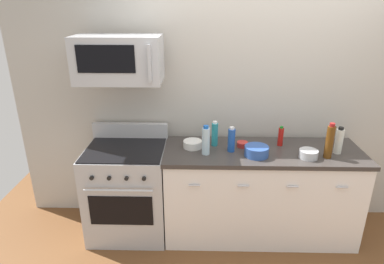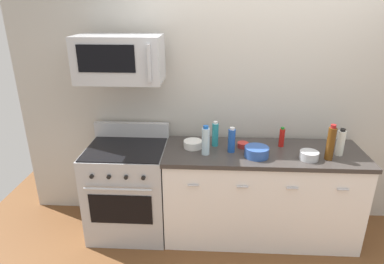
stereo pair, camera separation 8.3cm
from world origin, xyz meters
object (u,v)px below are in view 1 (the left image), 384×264
object	(u,v)px
bottle_water_clear	(206,141)
range_oven	(128,190)
bowl_white_ceramic	(193,144)
bottle_soda_blue	(231,140)
bottle_wine_amber	(330,142)
bowl_blue_mixing	(257,151)
bottle_dish_soap	(215,134)
microwave	(119,59)
bowl_steel_prep	(308,154)
bottle_vinegar_white	(339,141)
bottle_hot_sauce_red	(281,136)
bowl_red_small	(242,144)

from	to	relation	value
bottle_water_clear	range_oven	bearing A→B (deg)	172.73
bowl_white_ceramic	bottle_soda_blue	bearing A→B (deg)	-11.73
bottle_wine_amber	bowl_blue_mixing	size ratio (longest dim) A/B	1.49
bottle_dish_soap	bowl_white_ceramic	size ratio (longest dim) A/B	1.38
microwave	bottle_soda_blue	world-z (taller)	microwave
range_oven	bottle_dish_soap	bearing A→B (deg)	6.81
bottle_wine_amber	bowl_steel_prep	world-z (taller)	bottle_wine_amber
bowl_white_ceramic	bowl_steel_prep	size ratio (longest dim) A/B	1.08
bottle_water_clear	bottle_vinegar_white	xyz separation A→B (m)	(1.21, 0.05, -0.01)
bottle_hot_sauce_red	bowl_white_ceramic	distance (m)	0.85
bottle_water_clear	bowl_red_small	distance (m)	0.41
bottle_vinegar_white	bowl_white_ceramic	distance (m)	1.34
range_oven	microwave	distance (m)	1.28
bottle_dish_soap	bowl_steel_prep	world-z (taller)	bottle_dish_soap
bottle_water_clear	microwave	bearing A→B (deg)	169.44
bottle_dish_soap	bottle_soda_blue	bearing A→B (deg)	-41.85
bottle_water_clear	bottle_hot_sauce_red	distance (m)	0.75
bottle_hot_sauce_red	bowl_blue_mixing	bearing A→B (deg)	-137.80
range_oven	bottle_vinegar_white	world-z (taller)	bottle_vinegar_white
bottle_water_clear	bottle_hot_sauce_red	bearing A→B (deg)	16.55
bowl_red_small	bowl_steel_prep	distance (m)	0.60
bowl_red_small	bottle_wine_amber	bearing A→B (deg)	-16.60
bottle_hot_sauce_red	bowl_blue_mixing	xyz separation A→B (m)	(-0.26, -0.24, -0.04)
bottle_hot_sauce_red	bottle_vinegar_white	xyz separation A→B (m)	(0.49, -0.16, 0.03)
bottle_water_clear	bowl_white_ceramic	xyz separation A→B (m)	(-0.12, 0.14, -0.09)
bottle_dish_soap	bottle_water_clear	bearing A→B (deg)	-113.92
range_oven	bowl_blue_mixing	world-z (taller)	range_oven
bottle_water_clear	bowl_white_ceramic	size ratio (longest dim) A/B	1.55
microwave	bowl_blue_mixing	xyz separation A→B (m)	(1.22, -0.17, -0.78)
bottle_hot_sauce_red	bowl_steel_prep	size ratio (longest dim) A/B	1.18
microwave	bottle_vinegar_white	distance (m)	2.10
bottle_soda_blue	bottle_water_clear	bearing A→B (deg)	-164.47
range_oven	bowl_white_ceramic	bearing A→B (deg)	3.85
microwave	bowl_blue_mixing	world-z (taller)	microwave
bottle_water_clear	bottle_vinegar_white	bearing A→B (deg)	2.47
microwave	bowl_red_small	bearing A→B (deg)	1.53
bottle_wine_amber	range_oven	bearing A→B (deg)	175.57
bottle_wine_amber	bottle_water_clear	world-z (taller)	bottle_wine_amber
range_oven	microwave	size ratio (longest dim) A/B	1.44
range_oven	bottle_wine_amber	distance (m)	1.95
microwave	bowl_red_small	xyz separation A→B (m)	(1.12, 0.03, -0.80)
bottle_water_clear	bowl_blue_mixing	distance (m)	0.46
bottle_soda_blue	bottle_hot_sauce_red	bearing A→B (deg)	17.04
bottle_wine_amber	bowl_white_ceramic	distance (m)	1.23
microwave	bottle_hot_sauce_red	xyz separation A→B (m)	(1.48, 0.07, -0.74)
bowl_blue_mixing	bowl_white_ceramic	bearing A→B (deg)	163.96
bottle_dish_soap	bowl_blue_mixing	bearing A→B (deg)	-31.41
bowl_red_small	bottle_water_clear	bearing A→B (deg)	-154.10
bowl_blue_mixing	bowl_steel_prep	xyz separation A→B (m)	(0.45, -0.03, -0.01)
bottle_wine_amber	bowl_blue_mixing	xyz separation A→B (m)	(-0.63, 0.02, -0.11)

